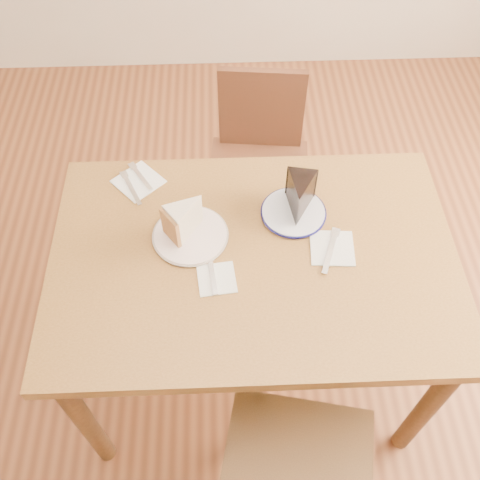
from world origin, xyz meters
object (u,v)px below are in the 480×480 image
Objects in this scene: plate_navy at (293,212)px; plate_cream at (190,235)px; table at (253,273)px; carrot_cake at (187,218)px; chair_far at (259,163)px; chocolate_cake at (299,198)px.

plate_cream is at bearing -166.35° from plate_navy.
plate_cream is (-0.19, 0.07, 0.10)m from table.
table is 6.17× the size of plate_navy.
table is at bearing -131.26° from plate_navy.
plate_navy is 1.76× the size of carrot_cake.
plate_navy is (0.32, 0.08, 0.00)m from plate_cream.
plate_navy is at bearing 13.65° from plate_cream.
chair_far is 0.60m from plate_navy.
chocolate_cake reaches higher than plate_navy.
plate_cream reaches higher than table.
plate_navy reaches higher than table.
plate_cream is at bearing 24.90° from chocolate_cake.
carrot_cake is 0.87× the size of chocolate_cake.
plate_navy is (0.07, -0.51, 0.30)m from chair_far.
plate_cream is 0.33m from plate_navy.
carrot_cake is at bearing 104.57° from plate_cream.
table is 0.23m from plate_cream.
chair_far is 6.40× the size of chocolate_cake.
carrot_cake reaches higher than plate_navy.
carrot_cake is at bearing 21.30° from chocolate_cake.
plate_navy is 0.33m from carrot_cake.
chocolate_cake reaches higher than chair_far.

